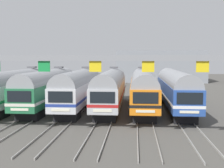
# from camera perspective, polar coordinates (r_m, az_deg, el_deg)

# --- Properties ---
(ground_plane) EXTENTS (160.00, 160.00, 0.00)m
(ground_plane) POSITION_cam_1_polar(r_m,az_deg,el_deg) (35.49, -3.37, -4.96)
(ground_plane) COLOR #4C4944
(track_bed) EXTENTS (20.93, 70.00, 0.15)m
(track_bed) POSITION_cam_1_polar(r_m,az_deg,el_deg) (52.19, -0.77, -1.59)
(track_bed) COLOR gray
(track_bed) RESTS_ON ground
(commuter_train_white) EXTENTS (2.88, 18.06, 5.05)m
(commuter_train_white) POSITION_cam_1_polar(r_m,az_deg,el_deg) (37.71, -18.17, -0.48)
(commuter_train_white) COLOR white
(commuter_train_white) RESTS_ON ground
(commuter_train_green) EXTENTS (2.88, 18.06, 5.05)m
(commuter_train_green) POSITION_cam_1_polar(r_m,az_deg,el_deg) (36.39, -12.52, -0.55)
(commuter_train_green) COLOR #236B42
(commuter_train_green) RESTS_ON ground
(commuter_train_silver) EXTENTS (2.88, 18.06, 5.05)m
(commuter_train_silver) POSITION_cam_1_polar(r_m,az_deg,el_deg) (35.44, -6.51, -0.61)
(commuter_train_silver) COLOR silver
(commuter_train_silver) RESTS_ON ground
(commuter_train_stainless) EXTENTS (2.88, 18.06, 5.05)m
(commuter_train_stainless) POSITION_cam_1_polar(r_m,az_deg,el_deg) (34.90, -0.23, -0.66)
(commuter_train_stainless) COLOR #B2B5BA
(commuter_train_stainless) RESTS_ON ground
(commuter_train_orange) EXTENTS (2.88, 18.06, 5.05)m
(commuter_train_orange) POSITION_cam_1_polar(r_m,az_deg,el_deg) (34.78, 6.15, -0.71)
(commuter_train_orange) COLOR orange
(commuter_train_orange) RESTS_ON ground
(commuter_train_blue) EXTENTS (2.88, 18.06, 4.77)m
(commuter_train_blue) POSITION_cam_1_polar(r_m,az_deg,el_deg) (35.10, 12.51, -0.76)
(commuter_train_blue) COLOR #284C9E
(commuter_train_blue) RESTS_ON ground
(catenary_gantry) EXTENTS (24.66, 0.44, 6.97)m
(catenary_gantry) POSITION_cam_1_polar(r_m,az_deg,el_deg) (21.67, -8.42, 2.68)
(catenary_gantry) COLOR gray
(catenary_gantry) RESTS_ON ground
(maintenance_building) EXTENTS (22.62, 10.00, 8.13)m
(maintenance_building) POSITION_cam_1_polar(r_m,az_deg,el_deg) (76.86, 9.52, 3.51)
(maintenance_building) COLOR gray
(maintenance_building) RESTS_ON ground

